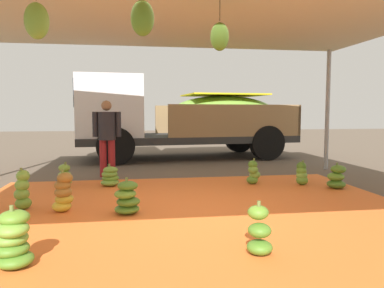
{
  "coord_description": "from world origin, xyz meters",
  "views": [
    {
      "loc": [
        -0.8,
        -5.13,
        1.4
      ],
      "look_at": [
        0.23,
        1.57,
        0.81
      ],
      "focal_mm": 35.0,
      "sensor_mm": 36.0,
      "label": 1
    }
  ],
  "objects_px": {
    "banana_bunch_3": "(253,173)",
    "banana_bunch_7": "(337,178)",
    "banana_bunch_2": "(65,176)",
    "banana_bunch_5": "(302,174)",
    "cargo_truck_main": "(180,117)",
    "banana_bunch_0": "(259,232)",
    "worker_0": "(107,133)",
    "banana_bunch_8": "(23,191)",
    "banana_bunch_6": "(127,199)",
    "banana_bunch_9": "(13,241)",
    "banana_bunch_10": "(63,193)",
    "banana_bunch_1": "(110,177)"
  },
  "relations": [
    {
      "from": "banana_bunch_0",
      "to": "banana_bunch_9",
      "type": "bearing_deg",
      "value": 178.92
    },
    {
      "from": "banana_bunch_1",
      "to": "banana_bunch_8",
      "type": "relative_size",
      "value": 0.83
    },
    {
      "from": "banana_bunch_3",
      "to": "banana_bunch_9",
      "type": "relative_size",
      "value": 0.89
    },
    {
      "from": "banana_bunch_1",
      "to": "worker_0",
      "type": "height_order",
      "value": "worker_0"
    },
    {
      "from": "banana_bunch_0",
      "to": "banana_bunch_3",
      "type": "height_order",
      "value": "banana_bunch_0"
    },
    {
      "from": "banana_bunch_2",
      "to": "banana_bunch_6",
      "type": "bearing_deg",
      "value": -60.61
    },
    {
      "from": "banana_bunch_8",
      "to": "worker_0",
      "type": "height_order",
      "value": "worker_0"
    },
    {
      "from": "banana_bunch_10",
      "to": "cargo_truck_main",
      "type": "distance_m",
      "value": 6.4
    },
    {
      "from": "banana_bunch_0",
      "to": "banana_bunch_5",
      "type": "relative_size",
      "value": 1.12
    },
    {
      "from": "banana_bunch_6",
      "to": "cargo_truck_main",
      "type": "distance_m",
      "value": 6.37
    },
    {
      "from": "banana_bunch_0",
      "to": "worker_0",
      "type": "distance_m",
      "value": 5.1
    },
    {
      "from": "banana_bunch_0",
      "to": "worker_0",
      "type": "relative_size",
      "value": 0.32
    },
    {
      "from": "banana_bunch_8",
      "to": "banana_bunch_5",
      "type": "bearing_deg",
      "value": 13.03
    },
    {
      "from": "banana_bunch_9",
      "to": "worker_0",
      "type": "relative_size",
      "value": 0.34
    },
    {
      "from": "cargo_truck_main",
      "to": "banana_bunch_5",
      "type": "bearing_deg",
      "value": -68.59
    },
    {
      "from": "banana_bunch_9",
      "to": "cargo_truck_main",
      "type": "xyz_separation_m",
      "value": [
        2.44,
        7.74,
        0.98
      ]
    },
    {
      "from": "banana_bunch_0",
      "to": "banana_bunch_6",
      "type": "xyz_separation_m",
      "value": [
        -1.3,
        1.67,
        -0.01
      ]
    },
    {
      "from": "cargo_truck_main",
      "to": "worker_0",
      "type": "relative_size",
      "value": 3.98
    },
    {
      "from": "banana_bunch_5",
      "to": "worker_0",
      "type": "bearing_deg",
      "value": 158.07
    },
    {
      "from": "banana_bunch_1",
      "to": "banana_bunch_6",
      "type": "relative_size",
      "value": 0.99
    },
    {
      "from": "banana_bunch_8",
      "to": "banana_bunch_2",
      "type": "bearing_deg",
      "value": 80.42
    },
    {
      "from": "banana_bunch_3",
      "to": "banana_bunch_7",
      "type": "distance_m",
      "value": 1.5
    },
    {
      "from": "banana_bunch_10",
      "to": "worker_0",
      "type": "xyz_separation_m",
      "value": [
        0.41,
        2.82,
        0.69
      ]
    },
    {
      "from": "banana_bunch_0",
      "to": "banana_bunch_3",
      "type": "xyz_separation_m",
      "value": [
        1.06,
        3.42,
        -0.0
      ]
    },
    {
      "from": "banana_bunch_5",
      "to": "banana_bunch_7",
      "type": "xyz_separation_m",
      "value": [
        0.48,
        -0.41,
        -0.01
      ]
    },
    {
      "from": "cargo_truck_main",
      "to": "banana_bunch_1",
      "type": "bearing_deg",
      "value": -113.84
    },
    {
      "from": "banana_bunch_3",
      "to": "cargo_truck_main",
      "type": "bearing_deg",
      "value": 101.57
    },
    {
      "from": "banana_bunch_0",
      "to": "banana_bunch_8",
      "type": "xyz_separation_m",
      "value": [
        -2.78,
        2.13,
        0.05
      ]
    },
    {
      "from": "banana_bunch_6",
      "to": "worker_0",
      "type": "height_order",
      "value": "worker_0"
    },
    {
      "from": "banana_bunch_10",
      "to": "cargo_truck_main",
      "type": "bearing_deg",
      "value": 68.28
    },
    {
      "from": "banana_bunch_1",
      "to": "banana_bunch_5",
      "type": "height_order",
      "value": "banana_bunch_5"
    },
    {
      "from": "worker_0",
      "to": "banana_bunch_2",
      "type": "bearing_deg",
      "value": -127.9
    },
    {
      "from": "banana_bunch_0",
      "to": "banana_bunch_7",
      "type": "distance_m",
      "value": 3.72
    },
    {
      "from": "worker_0",
      "to": "banana_bunch_8",
      "type": "bearing_deg",
      "value": -111.22
    },
    {
      "from": "banana_bunch_9",
      "to": "banana_bunch_10",
      "type": "bearing_deg",
      "value": 86.91
    },
    {
      "from": "banana_bunch_3",
      "to": "banana_bunch_7",
      "type": "bearing_deg",
      "value": -23.78
    },
    {
      "from": "banana_bunch_1",
      "to": "banana_bunch_2",
      "type": "xyz_separation_m",
      "value": [
        -0.84,
        0.11,
        0.02
      ]
    },
    {
      "from": "banana_bunch_7",
      "to": "banana_bunch_8",
      "type": "relative_size",
      "value": 0.78
    },
    {
      "from": "banana_bunch_2",
      "to": "banana_bunch_3",
      "type": "relative_size",
      "value": 0.91
    },
    {
      "from": "banana_bunch_1",
      "to": "banana_bunch_10",
      "type": "distance_m",
      "value": 1.85
    },
    {
      "from": "banana_bunch_8",
      "to": "banana_bunch_1",
      "type": "bearing_deg",
      "value": 53.98
    },
    {
      "from": "banana_bunch_5",
      "to": "banana_bunch_7",
      "type": "bearing_deg",
      "value": -40.57
    },
    {
      "from": "banana_bunch_6",
      "to": "banana_bunch_1",
      "type": "bearing_deg",
      "value": 99.92
    },
    {
      "from": "banana_bunch_3",
      "to": "banana_bunch_5",
      "type": "height_order",
      "value": "banana_bunch_3"
    },
    {
      "from": "banana_bunch_2",
      "to": "cargo_truck_main",
      "type": "bearing_deg",
      "value": 56.35
    },
    {
      "from": "banana_bunch_5",
      "to": "worker_0",
      "type": "xyz_separation_m",
      "value": [
        -3.72,
        1.5,
        0.74
      ]
    },
    {
      "from": "banana_bunch_5",
      "to": "cargo_truck_main",
      "type": "xyz_separation_m",
      "value": [
        -1.79,
        4.56,
        1.02
      ]
    },
    {
      "from": "banana_bunch_1",
      "to": "banana_bunch_2",
      "type": "relative_size",
      "value": 1.09
    },
    {
      "from": "banana_bunch_8",
      "to": "worker_0",
      "type": "bearing_deg",
      "value": 68.78
    },
    {
      "from": "banana_bunch_1",
      "to": "banana_bunch_5",
      "type": "relative_size",
      "value": 1.06
    }
  ]
}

